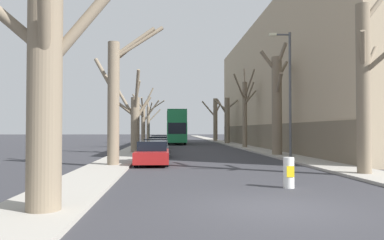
% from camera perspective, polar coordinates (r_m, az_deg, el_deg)
% --- Properties ---
extents(ground_plane, '(300.00, 300.00, 0.00)m').
position_cam_1_polar(ground_plane, '(9.89, 12.85, -12.99)').
color(ground_plane, '#333338').
extents(sidewalk_left, '(2.32, 120.00, 0.12)m').
position_cam_1_polar(sidewalk_left, '(59.39, -6.80, -3.33)').
color(sidewalk_left, '#A39E93').
rests_on(sidewalk_left, ground).
extents(sidewalk_right, '(2.32, 120.00, 0.12)m').
position_cam_1_polar(sidewalk_right, '(59.94, 4.45, -3.32)').
color(sidewalk_right, '#A39E93').
rests_on(sidewalk_right, ground).
extents(building_facade_right, '(10.08, 45.42, 14.03)m').
position_cam_1_polar(building_facade_right, '(43.53, 16.10, 5.20)').
color(building_facade_right, tan).
rests_on(building_facade_right, ground).
extents(street_tree_left_0, '(4.62, 1.78, 6.28)m').
position_cam_1_polar(street_tree_left_0, '(9.41, -21.47, 5.40)').
color(street_tree_left_0, '#7A6B56').
rests_on(street_tree_left_0, ground).
extents(street_tree_left_1, '(4.13, 2.41, 7.80)m').
position_cam_1_polar(street_tree_left_1, '(20.57, -11.55, 3.77)').
color(street_tree_left_1, '#7A6B56').
rests_on(street_tree_left_1, ground).
extents(street_tree_left_2, '(3.10, 3.65, 6.76)m').
position_cam_1_polar(street_tree_left_2, '(31.26, -8.72, 0.16)').
color(street_tree_left_2, '#7A6B56').
rests_on(street_tree_left_2, ground).
extents(street_tree_left_3, '(3.72, 3.11, 6.69)m').
position_cam_1_polar(street_tree_left_3, '(41.74, -7.43, -0.23)').
color(street_tree_left_3, '#7A6B56').
rests_on(street_tree_left_3, ground).
extents(street_tree_left_4, '(2.73, 3.84, 6.79)m').
position_cam_1_polar(street_tree_left_4, '(52.86, -6.57, -0.17)').
color(street_tree_left_4, '#7A6B56').
rests_on(street_tree_left_4, ground).
extents(street_tree_right_0, '(2.87, 3.17, 9.22)m').
position_cam_1_polar(street_tree_right_0, '(17.77, 24.94, 5.34)').
color(street_tree_right_0, '#7A6B56').
rests_on(street_tree_right_0, ground).
extents(street_tree_right_1, '(2.61, 3.11, 8.43)m').
position_cam_1_polar(street_tree_right_1, '(28.93, 12.82, 2.75)').
color(street_tree_right_1, '#7A6B56').
rests_on(street_tree_right_1, ground).
extents(street_tree_right_2, '(3.02, 4.38, 8.83)m').
position_cam_1_polar(street_tree_right_2, '(40.21, 8.08, 1.62)').
color(street_tree_right_2, '#7A6B56').
rests_on(street_tree_right_2, ground).
extents(street_tree_right_3, '(3.15, 2.84, 6.42)m').
position_cam_1_polar(street_tree_right_3, '(52.18, 5.33, 0.17)').
color(street_tree_right_3, '#7A6B56').
rests_on(street_tree_right_3, ground).
extents(street_tree_right_4, '(3.41, 1.66, 7.27)m').
position_cam_1_polar(street_tree_right_4, '(63.41, 3.54, 0.20)').
color(street_tree_right_4, '#7A6B56').
rests_on(street_tree_right_4, ground).
extents(double_decker_bus, '(2.56, 11.89, 4.60)m').
position_cam_1_polar(double_decker_bus, '(52.60, -2.44, -0.81)').
color(double_decker_bus, '#1E7F47').
rests_on(double_decker_bus, ground).
extents(parked_car_0, '(1.84, 4.37, 1.34)m').
position_cam_1_polar(parked_car_0, '(21.40, -6.05, -5.07)').
color(parked_car_0, maroon).
rests_on(parked_car_0, ground).
extents(parked_car_1, '(1.89, 4.24, 1.30)m').
position_cam_1_polar(parked_car_1, '(27.61, -5.55, -4.29)').
color(parked_car_1, '#4C5156').
rests_on(parked_car_1, ground).
extents(parked_car_2, '(1.73, 4.33, 1.36)m').
position_cam_1_polar(parked_car_2, '(34.01, -5.22, -3.74)').
color(parked_car_2, '#9EA3AD').
rests_on(parked_car_2, ground).
extents(parked_car_3, '(1.82, 4.06, 1.40)m').
position_cam_1_polar(parked_car_3, '(40.20, -5.01, -3.36)').
color(parked_car_3, '#9EA3AD').
rests_on(parked_car_3, ground).
extents(lamp_post, '(1.40, 0.20, 8.18)m').
position_cam_1_polar(lamp_post, '(24.59, 14.51, 4.58)').
color(lamp_post, '#4C4F54').
rests_on(lamp_post, ground).
extents(traffic_bollard, '(0.37, 0.38, 1.04)m').
position_cam_1_polar(traffic_bollard, '(13.23, 14.52, -7.76)').
color(traffic_bollard, white).
rests_on(traffic_bollard, ground).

